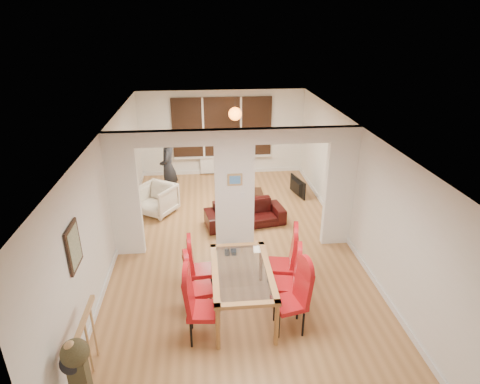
{
  "coord_description": "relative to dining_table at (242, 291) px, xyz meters",
  "views": [
    {
      "loc": [
        -0.61,
        -7.44,
        4.56
      ],
      "look_at": [
        0.17,
        0.6,
        1.02
      ],
      "focal_mm": 30.0,
      "sensor_mm": 36.0,
      "label": 1
    }
  ],
  "objects": [
    {
      "name": "floor",
      "position": [
        0.06,
        2.06,
        -0.4
      ],
      "size": [
        5.0,
        9.0,
        0.01
      ],
      "primitive_type": "cube",
      "color": "#A67343",
      "rests_on": "ground"
    },
    {
      "name": "room_walls",
      "position": [
        0.06,
        2.06,
        0.9
      ],
      "size": [
        5.0,
        9.0,
        2.6
      ],
      "primitive_type": null,
      "color": "silver",
      "rests_on": "floor"
    },
    {
      "name": "divider_wall",
      "position": [
        0.06,
        2.06,
        0.9
      ],
      "size": [
        5.0,
        0.18,
        2.6
      ],
      "primitive_type": "cube",
      "color": "white",
      "rests_on": "floor"
    },
    {
      "name": "bay_window_blinds",
      "position": [
        0.06,
        6.5,
        1.1
      ],
      "size": [
        3.0,
        0.08,
        1.8
      ],
      "primitive_type": "cube",
      "color": "black",
      "rests_on": "room_walls"
    },
    {
      "name": "radiator",
      "position": [
        0.06,
        6.46,
        -0.1
      ],
      "size": [
        1.4,
        0.08,
        0.5
      ],
      "primitive_type": "cube",
      "color": "white",
      "rests_on": "floor"
    },
    {
      "name": "pendant_light",
      "position": [
        0.36,
        5.36,
        1.75
      ],
      "size": [
        0.36,
        0.36,
        0.36
      ],
      "primitive_type": "sphere",
      "color": "orange",
      "rests_on": "room_walls"
    },
    {
      "name": "stair_newel",
      "position": [
        -2.19,
        -1.14,
        0.15
      ],
      "size": [
        0.4,
        1.2,
        1.1
      ],
      "primitive_type": null,
      "color": "tan",
      "rests_on": "floor"
    },
    {
      "name": "wall_poster",
      "position": [
        -2.41,
        -0.34,
        1.2
      ],
      "size": [
        0.04,
        0.52,
        0.67
      ],
      "primitive_type": "cube",
      "color": "gray",
      "rests_on": "room_walls"
    },
    {
      "name": "pillar_photo",
      "position": [
        0.06,
        1.96,
        1.2
      ],
      "size": [
        0.3,
        0.03,
        0.25
      ],
      "primitive_type": "cube",
      "color": "#4C8CD8",
      "rests_on": "divider_wall"
    },
    {
      "name": "dining_table",
      "position": [
        0.0,
        0.0,
        0.0
      ],
      "size": [
        0.97,
        1.72,
        0.81
      ],
      "primitive_type": null,
      "color": "#A16D3B",
      "rests_on": "floor"
    },
    {
      "name": "dining_chair_la",
      "position": [
        -0.64,
        -0.54,
        0.18
      ],
      "size": [
        0.51,
        0.51,
        1.17
      ],
      "primitive_type": null,
      "rotation": [
        0.0,
        0.0,
        -0.1
      ],
      "color": "#AA1116",
      "rests_on": "floor"
    },
    {
      "name": "dining_chair_lb",
      "position": [
        -0.69,
        0.05,
        0.12
      ],
      "size": [
        0.48,
        0.48,
        1.05
      ],
      "primitive_type": null,
      "rotation": [
        0.0,
        0.0,
        0.16
      ],
      "color": "#AA1116",
      "rests_on": "floor"
    },
    {
      "name": "dining_chair_lc",
      "position": [
        -0.65,
        0.6,
        0.11
      ],
      "size": [
        0.43,
        0.43,
        1.03
      ],
      "primitive_type": null,
      "rotation": [
        0.0,
        0.0,
        0.05
      ],
      "color": "#AA1116",
      "rests_on": "floor"
    },
    {
      "name": "dining_chair_ra",
      "position": [
        0.69,
        -0.49,
        0.17
      ],
      "size": [
        0.55,
        0.55,
        1.15
      ],
      "primitive_type": null,
      "rotation": [
        0.0,
        0.0,
        0.23
      ],
      "color": "#AA1116",
      "rests_on": "floor"
    },
    {
      "name": "dining_chair_rb",
      "position": [
        0.73,
        0.01,
        0.14
      ],
      "size": [
        0.52,
        0.52,
        1.09
      ],
      "primitive_type": null,
      "rotation": [
        0.0,
        0.0,
        -0.2
      ],
      "color": "#AA1116",
      "rests_on": "floor"
    },
    {
      "name": "dining_chair_rc",
      "position": [
        0.76,
        0.52,
        0.18
      ],
      "size": [
        0.55,
        0.55,
        1.17
      ],
      "primitive_type": null,
      "rotation": [
        0.0,
        0.0,
        -0.2
      ],
      "color": "#AA1116",
      "rests_on": "floor"
    },
    {
      "name": "sofa",
      "position": [
        0.38,
        3.07,
        -0.13
      ],
      "size": [
        1.96,
        1.04,
        0.54
      ],
      "primitive_type": "imported",
      "rotation": [
        0.0,
        0.0,
        0.17
      ],
      "color": "black",
      "rests_on": "floor"
    },
    {
      "name": "armchair",
      "position": [
        -1.75,
        3.85,
        -0.02
      ],
      "size": [
        1.14,
        1.15,
        0.76
      ],
      "primitive_type": "imported",
      "rotation": [
        0.0,
        0.0,
        -0.57
      ],
      "color": "beige",
      "rests_on": "floor"
    },
    {
      "name": "person",
      "position": [
        -1.48,
        4.71,
        0.51
      ],
      "size": [
        0.7,
        0.48,
        1.82
      ],
      "primitive_type": "imported",
      "rotation": [
        0.0,
        0.0,
        -1.64
      ],
      "color": "black",
      "rests_on": "floor"
    },
    {
      "name": "television",
      "position": [
        1.95,
        4.63,
        -0.16
      ],
      "size": [
        0.86,
        0.31,
        0.49
      ],
      "primitive_type": "imported",
      "rotation": [
        0.0,
        0.0,
        1.81
      ],
      "color": "black",
      "rests_on": "floor"
    },
    {
      "name": "coffee_table",
      "position": [
        0.45,
        4.41,
        -0.28
      ],
      "size": [
        1.18,
        0.71,
        0.25
      ],
      "primitive_type": null,
      "rotation": [
        0.0,
        0.0,
        0.15
      ],
      "color": "black",
      "rests_on": "floor"
    },
    {
      "name": "bottle",
      "position": [
        0.29,
        4.39,
        -0.0
      ],
      "size": [
        0.07,
        0.07,
        0.29
      ],
      "primitive_type": "cylinder",
      "color": "#143F19",
      "rests_on": "coffee_table"
    },
    {
      "name": "bowl",
      "position": [
        0.41,
        4.34,
        -0.12
      ],
      "size": [
        0.22,
        0.22,
        0.05
      ],
      "primitive_type": "imported",
      "color": "black",
      "rests_on": "coffee_table"
    },
    {
      "name": "shoes",
      "position": [
        -0.06,
        1.81,
        -0.35
      ],
      "size": [
        0.24,
        0.26,
        0.1
      ],
      "primitive_type": null,
      "color": "black",
      "rests_on": "floor"
    }
  ]
}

